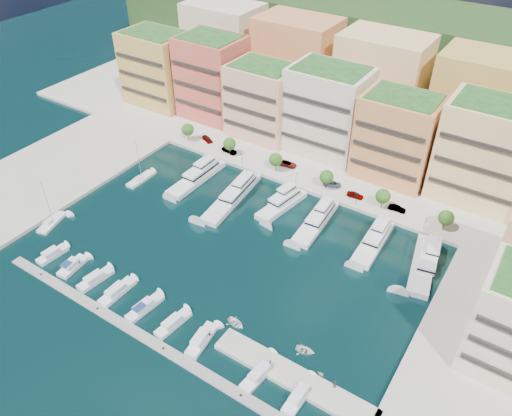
# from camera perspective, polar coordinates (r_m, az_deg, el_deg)

# --- Properties ---
(ground) EXTENTS (400.00, 400.00, 0.00)m
(ground) POSITION_cam_1_polar(r_m,az_deg,el_deg) (118.17, -3.01, -4.75)
(ground) COLOR black
(ground) RESTS_ON ground
(north_quay) EXTENTS (220.00, 64.00, 2.00)m
(north_quay) POSITION_cam_1_polar(r_m,az_deg,el_deg) (162.64, 9.96, 7.66)
(north_quay) COLOR #9E998E
(north_quay) RESTS_ON ground
(east_quay) EXTENTS (34.00, 76.00, 2.00)m
(east_quay) POSITION_cam_1_polar(r_m,az_deg,el_deg) (100.76, 25.81, -20.04)
(east_quay) COLOR #9E998E
(east_quay) RESTS_ON ground
(west_quay) EXTENTS (34.00, 76.00, 2.00)m
(west_quay) POSITION_cam_1_polar(r_m,az_deg,el_deg) (152.85, -24.11, 2.57)
(west_quay) COLOR #9E998E
(west_quay) RESTS_ON ground
(hillside) EXTENTS (240.00, 40.00, 58.00)m
(hillside) POSITION_cam_1_polar(r_m,az_deg,el_deg) (203.47, 15.89, 13.07)
(hillside) COLOR #1A3415
(hillside) RESTS_ON ground
(south_pontoon) EXTENTS (72.00, 2.20, 0.35)m
(south_pontoon) POSITION_cam_1_polar(r_m,az_deg,el_deg) (104.94, -14.27, -13.22)
(south_pontoon) COLOR gray
(south_pontoon) RESTS_ON ground
(finger_pier) EXTENTS (32.00, 5.00, 2.00)m
(finger_pier) POSITION_cam_1_polar(r_m,az_deg,el_deg) (95.32, 4.32, -18.95)
(finger_pier) COLOR #9E998E
(finger_pier) RESTS_ON ground
(apartment_0) EXTENTS (22.00, 16.50, 24.80)m
(apartment_0) POSITION_cam_1_polar(r_m,az_deg,el_deg) (181.35, -11.16, 15.41)
(apartment_0) COLOR #B99943
(apartment_0) RESTS_ON north_quay
(apartment_1) EXTENTS (20.00, 16.50, 26.80)m
(apartment_1) POSITION_cam_1_polar(r_m,az_deg,el_deg) (168.75, -5.05, 14.64)
(apartment_1) COLOR #CF5645
(apartment_1) RESTS_ON north_quay
(apartment_2) EXTENTS (20.00, 15.50, 22.80)m
(apartment_2) POSITION_cam_1_polar(r_m,az_deg,el_deg) (156.89, 0.78, 12.16)
(apartment_2) COLOR tan
(apartment_2) RESTS_ON north_quay
(apartment_3) EXTENTS (22.00, 16.50, 25.80)m
(apartment_3) POSITION_cam_1_polar(r_m,az_deg,el_deg) (148.78, 8.15, 10.94)
(apartment_3) COLOR beige
(apartment_3) RESTS_ON north_quay
(apartment_4) EXTENTS (20.00, 15.50, 23.80)m
(apartment_4) POSITION_cam_1_polar(r_m,az_deg,el_deg) (140.85, 15.80, 7.79)
(apartment_4) COLOR #CA804C
(apartment_4) RESTS_ON north_quay
(apartment_5) EXTENTS (22.00, 16.50, 26.80)m
(apartment_5) POSITION_cam_1_polar(r_m,az_deg,el_deg) (138.36, 24.68, 5.79)
(apartment_5) COLOR #EDD27D
(apartment_5) RESTS_ON north_quay
(backblock_0) EXTENTS (26.00, 18.00, 30.00)m
(backblock_0) POSITION_cam_1_polar(r_m,az_deg,el_deg) (190.69, -3.62, 17.97)
(backblock_0) COLOR beige
(backblock_0) RESTS_ON north_quay
(backblock_1) EXTENTS (26.00, 18.00, 30.00)m
(backblock_1) POSITION_cam_1_polar(r_m,az_deg,el_deg) (175.41, 4.63, 16.16)
(backblock_1) COLOR #CA804C
(backblock_1) RESTS_ON north_quay
(backblock_2) EXTENTS (26.00, 18.00, 30.00)m
(backblock_2) POSITION_cam_1_polar(r_m,az_deg,el_deg) (164.23, 14.02, 13.67)
(backblock_2) COLOR #EDD27D
(backblock_2) RESTS_ON north_quay
(backblock_3) EXTENTS (26.00, 18.00, 30.00)m
(backblock_3) POSITION_cam_1_polar(r_m,az_deg,el_deg) (158.04, 24.21, 10.50)
(backblock_3) COLOR #B99943
(backblock_3) RESTS_ON north_quay
(tree_0) EXTENTS (3.80, 3.80, 5.65)m
(tree_0) POSITION_cam_1_polar(r_m,az_deg,el_deg) (157.76, -7.81, 8.87)
(tree_0) COLOR #473323
(tree_0) RESTS_ON north_quay
(tree_1) EXTENTS (3.80, 3.80, 5.65)m
(tree_1) POSITION_cam_1_polar(r_m,az_deg,el_deg) (148.87, -3.04, 7.33)
(tree_1) COLOR #473323
(tree_1) RESTS_ON north_quay
(tree_2) EXTENTS (3.80, 3.80, 5.65)m
(tree_2) POSITION_cam_1_polar(r_m,az_deg,el_deg) (141.23, 2.26, 5.55)
(tree_2) COLOR #473323
(tree_2) RESTS_ON north_quay
(tree_3) EXTENTS (3.80, 3.80, 5.65)m
(tree_3) POSITION_cam_1_polar(r_m,az_deg,el_deg) (135.06, 8.06, 3.53)
(tree_3) COLOR #473323
(tree_3) RESTS_ON north_quay
(tree_4) EXTENTS (3.80, 3.80, 5.65)m
(tree_4) POSITION_cam_1_polar(r_m,az_deg,el_deg) (130.57, 14.32, 1.31)
(tree_4) COLOR #473323
(tree_4) RESTS_ON north_quay
(tree_5) EXTENTS (3.80, 3.80, 5.65)m
(tree_5) POSITION_cam_1_polar(r_m,az_deg,el_deg) (127.94, 20.90, -1.06)
(tree_5) COLOR #473323
(tree_5) RESTS_ON north_quay
(lamppost_0) EXTENTS (0.30, 0.30, 4.20)m
(lamppost_0) POSITION_cam_1_polar(r_m,az_deg,el_deg) (154.36, -7.18, 7.86)
(lamppost_0) COLOR black
(lamppost_0) RESTS_ON north_quay
(lamppost_1) EXTENTS (0.30, 0.30, 4.20)m
(lamppost_1) POSITION_cam_1_polar(r_m,az_deg,el_deg) (144.70, -1.62, 5.99)
(lamppost_1) COLOR black
(lamppost_1) RESTS_ON north_quay
(lamppost_2) EXTENTS (0.30, 0.30, 4.20)m
(lamppost_2) POSITION_cam_1_polar(r_m,az_deg,el_deg) (136.74, 4.61, 3.81)
(lamppost_2) COLOR black
(lamppost_2) RESTS_ON north_quay
(lamppost_3) EXTENTS (0.30, 0.30, 4.20)m
(lamppost_3) POSITION_cam_1_polar(r_m,az_deg,el_deg) (130.78, 11.47, 1.35)
(lamppost_3) COLOR black
(lamppost_3) RESTS_ON north_quay
(lamppost_4) EXTENTS (0.30, 0.30, 4.20)m
(lamppost_4) POSITION_cam_1_polar(r_m,az_deg,el_deg) (127.11, 18.84, -1.32)
(lamppost_4) COLOR black
(lamppost_4) RESTS_ON north_quay
(yacht_1) EXTENTS (5.05, 21.24, 7.30)m
(yacht_1) POSITION_cam_1_polar(r_m,az_deg,el_deg) (141.71, -6.59, 3.68)
(yacht_1) COLOR silver
(yacht_1) RESTS_ON ground
(yacht_2) EXTENTS (7.53, 25.37, 7.30)m
(yacht_2) POSITION_cam_1_polar(r_m,az_deg,el_deg) (133.56, -2.50, 1.63)
(yacht_2) COLOR silver
(yacht_2) RESTS_ON ground
(yacht_3) EXTENTS (6.68, 16.98, 7.30)m
(yacht_3) POSITION_cam_1_polar(r_m,az_deg,el_deg) (130.54, 3.09, 0.65)
(yacht_3) COLOR silver
(yacht_3) RESTS_ON ground
(yacht_4) EXTENTS (5.91, 19.85, 7.30)m
(yacht_4) POSITION_cam_1_polar(r_m,az_deg,el_deg) (125.68, 7.00, -1.36)
(yacht_4) COLOR silver
(yacht_4) RESTS_ON ground
(yacht_5) EXTENTS (5.34, 18.22, 7.30)m
(yacht_5) POSITION_cam_1_polar(r_m,az_deg,el_deg) (122.15, 13.39, -3.52)
(yacht_5) COLOR silver
(yacht_5) RESTS_ON ground
(yacht_6) EXTENTS (8.49, 20.51, 7.30)m
(yacht_6) POSITION_cam_1_polar(r_m,az_deg,el_deg) (119.49, 18.69, -5.80)
(yacht_6) COLOR silver
(yacht_6) RESTS_ON ground
(cruiser_0) EXTENTS (2.97, 7.52, 2.55)m
(cruiser_0) POSITION_cam_1_polar(r_m,az_deg,el_deg) (125.09, -22.26, -4.96)
(cruiser_0) COLOR silver
(cruiser_0) RESTS_ON ground
(cruiser_1) EXTENTS (3.59, 7.62, 2.66)m
(cruiser_1) POSITION_cam_1_polar(r_m,az_deg,el_deg) (120.38, -20.24, -6.26)
(cruiser_1) COLOR silver
(cruiser_1) RESTS_ON ground
(cruiser_2) EXTENTS (3.47, 8.53, 2.55)m
(cruiser_2) POSITION_cam_1_polar(r_m,az_deg,el_deg) (115.67, -17.90, -7.76)
(cruiser_2) COLOR silver
(cruiser_2) RESTS_ON ground
(cruiser_3) EXTENTS (2.74, 8.89, 2.55)m
(cruiser_3) POSITION_cam_1_polar(r_m,az_deg,el_deg) (111.62, -15.59, -9.21)
(cruiser_3) COLOR silver
(cruiser_3) RESTS_ON ground
(cruiser_4) EXTENTS (3.25, 8.98, 2.66)m
(cruiser_4) POSITION_cam_1_polar(r_m,az_deg,el_deg) (107.14, -12.61, -11.04)
(cruiser_4) COLOR silver
(cruiser_4) RESTS_ON ground
(cruiser_5) EXTENTS (3.24, 8.46, 2.55)m
(cruiser_5) POSITION_cam_1_polar(r_m,az_deg,el_deg) (103.30, -9.47, -12.90)
(cruiser_5) COLOR silver
(cruiser_5) RESTS_ON ground
(cruiser_6) EXTENTS (3.66, 8.72, 2.55)m
(cruiser_6) POSITION_cam_1_polar(r_m,az_deg,el_deg) (100.03, -6.25, -14.76)
(cruiser_6) COLOR silver
(cruiser_6) RESTS_ON ground
(cruiser_8) EXTENTS (3.43, 9.37, 2.55)m
(cruiser_8) POSITION_cam_1_polar(r_m,az_deg,el_deg) (95.12, 0.45, -18.37)
(cruiser_8) COLOR silver
(cruiser_8) RESTS_ON ground
(cruiser_9) EXTENTS (2.58, 8.64, 2.55)m
(cruiser_9) POSITION_cam_1_polar(r_m,az_deg,el_deg) (92.98, 4.96, -20.59)
(cruiser_9) COLOR silver
(cruiser_9) RESTS_ON ground
(sailboat_2) EXTENTS (2.80, 9.09, 13.20)m
(sailboat_2) POSITION_cam_1_polar(r_m,az_deg,el_deg) (144.33, -13.05, 3.19)
(sailboat_2) COLOR silver
(sailboat_2) RESTS_ON ground
(sailboat_0) EXTENTS (5.13, 9.10, 13.20)m
(sailboat_0) POSITION_cam_1_polar(r_m,az_deg,el_deg) (135.19, -22.31, -1.57)
(sailboat_0) COLOR silver
(sailboat_0) RESTS_ON ground
(tender_1) EXTENTS (1.96, 1.82, 0.85)m
(tender_1) POSITION_cam_1_polar(r_m,az_deg,el_deg) (98.33, 1.75, -15.86)
(tender_1) COLOR beige
(tender_1) RESTS_ON ground
(tender_0) EXTENTS (4.50, 3.56, 0.84)m
(tender_0) POSITION_cam_1_polar(r_m,az_deg,el_deg) (102.24, -2.33, -13.04)
(tender_0) COLOR silver
(tender_0) RESTS_ON ground
(tender_2) EXTENTS (4.20, 3.34, 0.78)m
(tender_2) POSITION_cam_1_polar(r_m,az_deg,el_deg) (98.62, 5.65, -15.91)
(tender_2) COLOR silver
(tender_2) RESTS_ON ground
(tender_3) EXTENTS (1.65, 1.49, 0.76)m
(tender_3) POSITION_cam_1_polar(r_m,az_deg,el_deg) (95.97, 7.40, -18.29)
(tender_3) COLOR beige
(tender_3) RESTS_ON ground
(car_0) EXTENTS (4.82, 3.44, 1.52)m
(car_0) POSITION_cam_1_polar(r_m,az_deg,el_deg) (158.05, -5.59, 7.87)
(car_0) COLOR gray
(car_0) RESTS_ON north_quay
(car_1) EXTENTS (5.18, 2.43, 1.64)m
(car_1) POSITION_cam_1_polar(r_m,az_deg,el_deg) (151.40, -3.07, 6.60)
(car_1) COLOR gray
(car_1) RESTS_ON north_quay
(car_2) EXTENTS (5.28, 2.73, 1.42)m
(car_2) POSITION_cam_1_polar(r_m,az_deg,el_deg) (145.19, 3.66, 5.06)
(car_2) COLOR gray
(car_2) RESTS_ON north_quay
(car_3) EXTENTS (5.50, 3.66, 1.48)m
(car_3) POSITION_cam_1_polar(r_m,az_deg,el_deg) (138.00, 8.66, 2.77)
(car_3) COLOR gray
(car_3) RESTS_ON north_quay
(car_4) EXTENTS (4.58, 2.13, 1.52)m
(car_4) POSITION_cam_1_polar(r_m,az_deg,el_deg) (134.69, 11.28, 1.48)
(car_4) COLOR gray
(car_4) RESTS_ON north_quay
(car_5) EXTENTS (4.39, 1.76, 1.42)m
(car_5) POSITION_cam_1_polar(r_m,az_deg,el_deg) (132.47, 15.82, -0.04)
(car_5) COLOR gray
(car_5) RESTS_ON north_quay
(person_0) EXTENTS (0.44, 0.61, 1.55)m
(person_0) POSITION_cam_1_polar(r_m,az_deg,el_deg) (94.94, 1.64, -17.25)
(person_0) COLOR #26304C
(person_0) RESTS_ON finger_pier
(person_1) EXTENTS (0.95, 0.83, 1.63)m
(person_1) POSITION_cam_1_polar(r_m,az_deg,el_deg) (93.38, 8.96, -19.27)
(person_1) COLOR brown
(person_1) RESTS_ON finger_pier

